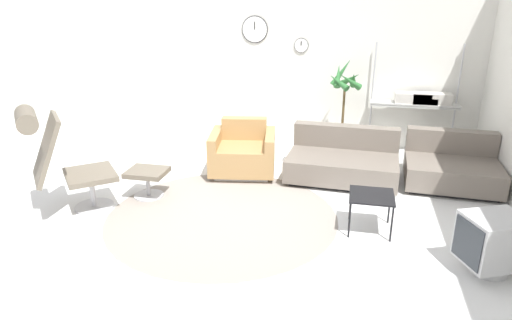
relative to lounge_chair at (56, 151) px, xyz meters
name	(u,v)px	position (x,y,z in m)	size (l,w,h in m)	color
ground_plane	(225,212)	(1.76, 0.39, -0.74)	(12.00, 12.00, 0.00)	white
wall_back	(271,56)	(1.76, 3.25, 0.66)	(12.00, 0.09, 2.80)	silver
round_rug	(222,216)	(1.76, 0.29, -0.74)	(2.57, 2.57, 0.01)	gray
lounge_chair	(56,151)	(0.00, 0.00, 0.00)	(1.07, 1.03, 1.23)	#BCBCC1
ottoman	(147,177)	(0.73, 0.62, -0.49)	(0.47, 0.40, 0.35)	#BCBCC1
armchair_red	(243,154)	(1.67, 1.65, -0.46)	(0.98, 0.91, 0.71)	silver
couch_low	(343,162)	(3.02, 1.74, -0.51)	(1.47, 1.01, 0.65)	black
couch_second	(451,168)	(4.40, 1.81, -0.51)	(1.19, 1.00, 0.65)	black
side_table	(371,198)	(3.36, 0.32, -0.38)	(0.45, 0.45, 0.40)	black
crt_television	(493,243)	(4.38, -0.25, -0.44)	(0.64, 0.59, 0.54)	#B7B7B7
potted_plant	(343,118)	(2.96, 2.72, -0.16)	(0.52, 0.52, 1.46)	silver
shelf_unit	(421,100)	(4.09, 3.01, 0.10)	(1.29, 0.28, 1.67)	#BCBCC1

